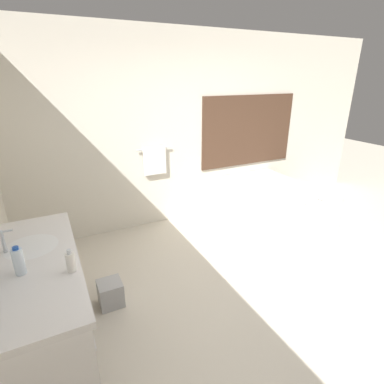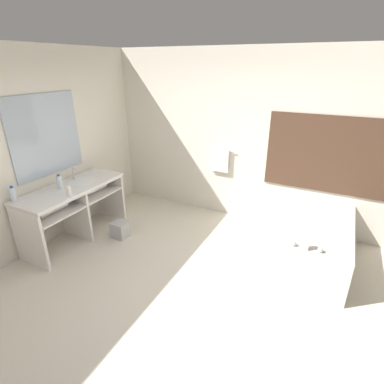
{
  "view_description": "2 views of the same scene",
  "coord_description": "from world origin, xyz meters",
  "px_view_note": "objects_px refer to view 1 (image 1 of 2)",
  "views": [
    {
      "loc": [
        -1.66,
        -1.72,
        2.09
      ],
      "look_at": [
        -0.23,
        1.13,
        0.85
      ],
      "focal_mm": 28.0,
      "sensor_mm": 36.0,
      "label": 1
    },
    {
      "loc": [
        1.45,
        -2.31,
        2.46
      ],
      "look_at": [
        -0.33,
        1.21,
        0.75
      ],
      "focal_mm": 28.0,
      "sensor_mm": 36.0,
      "label": 2
    }
  ],
  "objects_px": {
    "water_bottle_2": "(19,261)",
    "waste_bin": "(111,293)",
    "soap_dispenser": "(71,262)",
    "bathtub": "(275,202)"
  },
  "relations": [
    {
      "from": "bathtub",
      "to": "water_bottle_2",
      "type": "distance_m",
      "value": 3.5
    },
    {
      "from": "bathtub",
      "to": "waste_bin",
      "type": "bearing_deg",
      "value": -165.3
    },
    {
      "from": "bathtub",
      "to": "soap_dispenser",
      "type": "xyz_separation_m",
      "value": [
        -2.95,
        -1.24,
        0.6
      ]
    },
    {
      "from": "soap_dispenser",
      "to": "waste_bin",
      "type": "xyz_separation_m",
      "value": [
        0.31,
        0.55,
        -0.79
      ]
    },
    {
      "from": "bathtub",
      "to": "water_bottle_2",
      "type": "relative_size",
      "value": 7.43
    },
    {
      "from": "bathtub",
      "to": "waste_bin",
      "type": "relative_size",
      "value": 6.21
    },
    {
      "from": "water_bottle_2",
      "to": "waste_bin",
      "type": "distance_m",
      "value": 1.11
    },
    {
      "from": "water_bottle_2",
      "to": "soap_dispenser",
      "type": "bearing_deg",
      "value": -21.51
    },
    {
      "from": "waste_bin",
      "to": "soap_dispenser",
      "type": "bearing_deg",
      "value": -119.63
    },
    {
      "from": "water_bottle_2",
      "to": "waste_bin",
      "type": "height_order",
      "value": "water_bottle_2"
    }
  ]
}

